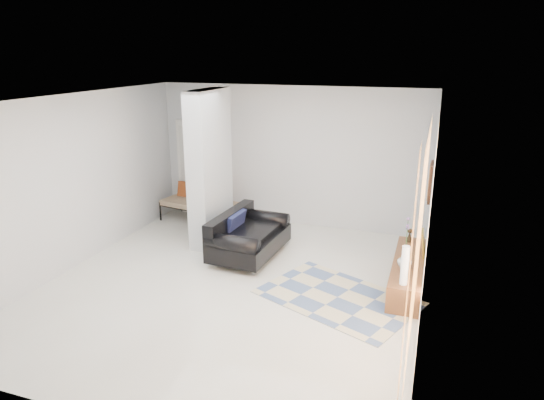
% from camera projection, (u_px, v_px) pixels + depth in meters
% --- Properties ---
extents(floor, '(6.00, 6.00, 0.00)m').
position_uv_depth(floor, '(232.00, 285.00, 7.40)').
color(floor, silver).
rests_on(floor, ground).
extents(ceiling, '(6.00, 6.00, 0.00)m').
position_uv_depth(ceiling, '(227.00, 100.00, 6.58)').
color(ceiling, white).
rests_on(ceiling, wall_back).
extents(wall_back, '(6.00, 0.00, 6.00)m').
position_uv_depth(wall_back, '(290.00, 157.00, 9.70)').
color(wall_back, silver).
rests_on(wall_back, ground).
extents(wall_front, '(6.00, 0.00, 6.00)m').
position_uv_depth(wall_front, '(93.00, 291.00, 4.28)').
color(wall_front, silver).
rests_on(wall_front, ground).
extents(wall_left, '(0.00, 6.00, 6.00)m').
position_uv_depth(wall_left, '(74.00, 182.00, 7.84)').
color(wall_left, silver).
rests_on(wall_left, ground).
extents(wall_right, '(0.00, 6.00, 6.00)m').
position_uv_depth(wall_right, '(429.00, 218.00, 6.14)').
color(wall_right, silver).
rests_on(wall_right, ground).
extents(partition_column, '(0.35, 1.20, 2.80)m').
position_uv_depth(partition_column, '(210.00, 168.00, 8.78)').
color(partition_column, silver).
rests_on(partition_column, floor).
extents(hallway_door, '(0.85, 0.06, 2.04)m').
position_uv_depth(hallway_door, '(196.00, 168.00, 10.43)').
color(hallway_door, white).
rests_on(hallway_door, floor).
extents(curtain, '(0.00, 2.55, 2.55)m').
position_uv_depth(curtain, '(418.00, 247.00, 5.11)').
color(curtain, '#F2A03F').
rests_on(curtain, wall_right).
extents(wall_art, '(0.04, 0.45, 0.55)m').
position_uv_depth(wall_art, '(431.00, 182.00, 6.88)').
color(wall_art, '#33190D').
rests_on(wall_art, wall_right).
extents(media_console, '(0.45, 2.00, 0.80)m').
position_uv_depth(media_console, '(408.00, 272.00, 7.38)').
color(media_console, brown).
rests_on(media_console, floor).
extents(loveseat, '(1.04, 1.67, 0.76)m').
position_uv_depth(loveseat, '(246.00, 236.00, 8.40)').
color(loveseat, silver).
rests_on(loveseat, floor).
extents(daybed, '(1.83, 1.02, 0.77)m').
position_uv_depth(daybed, '(202.00, 202.00, 10.06)').
color(daybed, black).
rests_on(daybed, floor).
extents(area_rug, '(2.54, 2.15, 0.01)m').
position_uv_depth(area_rug, '(338.00, 297.00, 7.03)').
color(area_rug, beige).
rests_on(area_rug, floor).
extents(cylinder_lamp, '(0.10, 0.10, 0.55)m').
position_uv_depth(cylinder_lamp, '(405.00, 265.00, 6.50)').
color(cylinder_lamp, silver).
rests_on(cylinder_lamp, media_console).
extents(bronze_figurine, '(0.13, 0.13, 0.22)m').
position_uv_depth(bronze_figurine, '(410.00, 235.00, 8.02)').
color(bronze_figurine, '#2E2114').
rests_on(bronze_figurine, media_console).
extents(vase, '(0.24, 0.24, 0.22)m').
position_uv_depth(vase, '(405.00, 260.00, 7.06)').
color(vase, silver).
rests_on(vase, media_console).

